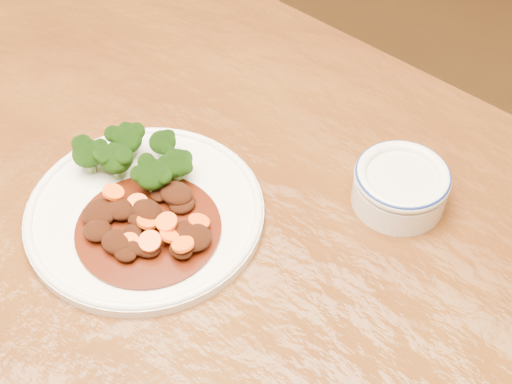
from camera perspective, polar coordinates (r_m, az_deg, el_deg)
The scene contains 5 objects.
dining_table at distance 0.84m, azimuth -8.21°, elevation -7.68°, with size 1.61×1.09×0.75m.
dinner_plate at distance 0.79m, azimuth -8.88°, elevation -1.57°, with size 0.26×0.26×0.02m.
broccoli_florets at distance 0.81m, azimuth -9.34°, elevation 2.71°, with size 0.13×0.10×0.04m.
mince_stew at distance 0.76m, azimuth -8.73°, elevation -2.63°, with size 0.16×0.16×0.03m.
dip_bowl at distance 0.80m, azimuth 11.49°, elevation 0.55°, with size 0.11×0.11×0.05m.
Camera 1 is at (0.36, -0.32, 1.35)m, focal length 50.00 mm.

